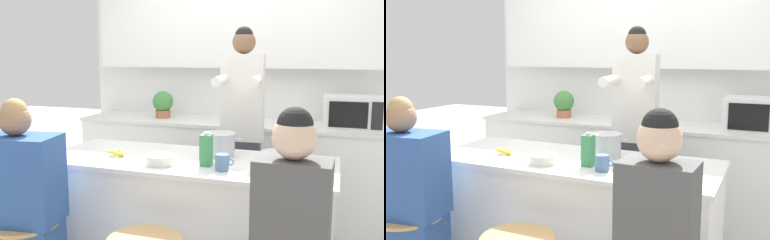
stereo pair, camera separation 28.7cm
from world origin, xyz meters
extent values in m
cube|color=silver|center=(0.00, 1.73, 1.35)|extent=(3.39, 0.06, 2.70)
cube|color=white|center=(0.00, 1.62, 1.83)|extent=(3.12, 0.16, 0.75)
cube|color=white|center=(0.00, 1.39, 0.45)|extent=(3.12, 0.58, 0.91)
cube|color=silver|center=(0.00, 1.39, 0.92)|extent=(3.15, 0.61, 0.03)
cube|color=white|center=(0.00, 0.00, 0.47)|extent=(1.88, 0.74, 0.81)
cube|color=silver|center=(0.00, 0.00, 0.89)|extent=(1.92, 0.78, 0.03)
cylinder|color=tan|center=(-0.77, -0.70, 0.62)|extent=(0.40, 0.40, 0.02)
cube|color=#383842|center=(0.21, 0.69, 0.46)|extent=(0.30, 0.24, 0.92)
cube|color=silver|center=(0.21, 0.69, 1.25)|extent=(0.34, 0.25, 0.67)
cylinder|color=silver|center=(0.11, 0.38, 1.40)|extent=(0.10, 0.38, 0.07)
cylinder|color=silver|center=(0.37, 0.40, 1.40)|extent=(0.10, 0.38, 0.07)
sphere|color=brown|center=(0.21, 0.69, 1.68)|extent=(0.20, 0.20, 0.18)
sphere|color=black|center=(0.21, 0.69, 1.73)|extent=(0.15, 0.15, 0.14)
cube|color=#2D5193|center=(-0.79, -0.69, 0.88)|extent=(0.50, 0.36, 0.51)
sphere|color=#936B4C|center=(-0.79, -0.69, 1.23)|extent=(0.21, 0.21, 0.18)
sphere|color=#A37F51|center=(-0.79, -0.69, 1.28)|extent=(0.17, 0.17, 0.14)
cube|color=#4C4C4C|center=(0.75, -0.69, 0.88)|extent=(0.35, 0.23, 0.50)
sphere|color=#DBB293|center=(0.75, -0.69, 1.23)|extent=(0.21, 0.21, 0.20)
sphere|color=black|center=(0.75, -0.69, 1.28)|extent=(0.17, 0.17, 0.16)
cylinder|color=#B7BABC|center=(0.17, 0.15, 0.98)|extent=(0.21, 0.21, 0.15)
cylinder|color=#B7BABC|center=(0.17, 0.15, 1.06)|extent=(0.22, 0.22, 0.01)
cylinder|color=#B7BABC|center=(0.04, 0.15, 1.03)|extent=(0.05, 0.01, 0.01)
cylinder|color=#B7BABC|center=(0.30, 0.15, 1.03)|extent=(0.05, 0.01, 0.01)
cylinder|color=silver|center=(-0.12, -0.20, 0.93)|extent=(0.17, 0.17, 0.06)
cylinder|color=#B7BABC|center=(0.57, 0.07, 0.94)|extent=(0.20, 0.20, 0.08)
cylinder|color=#4C7099|center=(0.29, -0.20, 0.95)|extent=(0.08, 0.08, 0.10)
torus|color=#4C7099|center=(0.34, -0.20, 0.96)|extent=(0.04, 0.01, 0.04)
ellipsoid|color=yellow|center=(-0.48, -0.11, 0.92)|extent=(0.12, 0.05, 0.05)
ellipsoid|color=yellow|center=(-0.51, -0.08, 0.92)|extent=(0.09, 0.11, 0.05)
ellipsoid|color=yellow|center=(-0.45, -0.08, 0.92)|extent=(0.10, 0.10, 0.05)
cube|color=#38844C|center=(0.17, -0.13, 1.00)|extent=(0.07, 0.07, 0.20)
cylinder|color=white|center=(0.17, -0.13, 1.11)|extent=(0.03, 0.03, 0.02)
cube|color=white|center=(1.05, 1.36, 1.08)|extent=(0.50, 0.35, 0.29)
cube|color=black|center=(1.00, 1.18, 1.08)|extent=(0.31, 0.01, 0.22)
cube|color=black|center=(1.23, 1.18, 1.08)|extent=(0.09, 0.01, 0.23)
cylinder|color=#A86042|center=(-0.78, 1.39, 0.98)|extent=(0.15, 0.15, 0.08)
sphere|color=#478942|center=(-0.78, 1.39, 1.11)|extent=(0.21, 0.21, 0.21)
camera|label=1|loc=(0.94, -2.60, 1.60)|focal=40.00mm
camera|label=2|loc=(1.21, -2.49, 1.60)|focal=40.00mm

